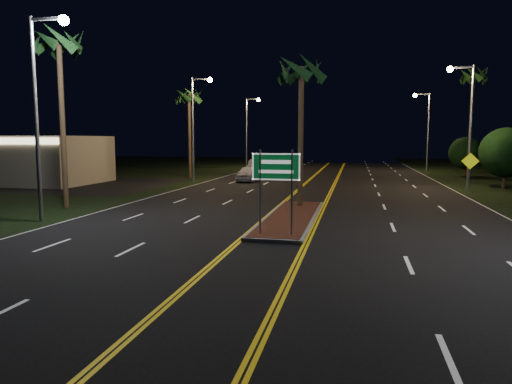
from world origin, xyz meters
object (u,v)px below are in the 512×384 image
(commercial_building, at_px, (12,159))
(streetlight_left_mid, at_px, (197,117))
(shrub_far, at_px, (465,153))
(car_near, at_px, (248,172))
(streetlight_left_far, at_px, (249,124))
(streetlight_right_mid, at_px, (466,112))
(warning_sign, at_px, (470,166))
(palm_right_far, at_px, (473,77))
(highway_sign, at_px, (276,175))
(streetlight_left_near, at_px, (42,95))
(median_island, at_px, (291,217))
(palm_left_near, at_px, (59,44))
(palm_median, at_px, (301,71))
(car_far, at_px, (257,165))
(shrub_mid, at_px, (506,153))
(palm_left_far, at_px, (189,97))
(streetlight_right_far, at_px, (425,122))

(commercial_building, distance_m, streetlight_left_mid, 16.31)
(shrub_far, bearing_deg, car_near, -152.94)
(streetlight_left_mid, relative_size, streetlight_left_far, 1.00)
(streetlight_left_far, relative_size, car_near, 1.85)
(streetlight_right_mid, xyz_separation_m, warning_sign, (0.19, -1.26, -3.83))
(palm_right_far, bearing_deg, commercial_building, -165.53)
(highway_sign, relative_size, streetlight_left_near, 0.36)
(highway_sign, relative_size, palm_right_far, 0.31)
(streetlight_left_mid, bearing_deg, car_near, 21.71)
(streetlight_right_mid, bearing_deg, streetlight_left_far, 133.97)
(median_island, height_order, palm_left_near, palm_left_near)
(streetlight_left_far, bearing_deg, palm_median, -72.42)
(streetlight_left_near, bearing_deg, car_far, 84.48)
(palm_median, relative_size, shrub_mid, 1.80)
(palm_right_far, xyz_separation_m, warning_sign, (-2.00, -9.26, -7.31))
(shrub_mid, bearing_deg, warning_sign, -134.50)
(shrub_far, bearing_deg, commercial_building, -158.09)
(median_island, distance_m, highway_sign, 4.80)
(streetlight_left_mid, height_order, streetlight_left_far, same)
(streetlight_left_near, bearing_deg, palm_left_far, 95.21)
(streetlight_left_near, bearing_deg, palm_right_far, 48.00)
(highway_sign, xyz_separation_m, car_far, (-7.64, 31.96, -1.50))
(palm_left_far, height_order, palm_right_far, palm_right_far)
(palm_left_far, relative_size, car_near, 1.81)
(streetlight_right_mid, distance_m, shrub_mid, 4.90)
(streetlight_right_far, distance_m, shrub_mid, 18.55)
(streetlight_left_far, xyz_separation_m, palm_median, (10.61, -33.50, 1.62))
(palm_left_far, height_order, shrub_mid, palm_left_far)
(commercial_building, height_order, car_far, commercial_building)
(car_near, bearing_deg, palm_median, -68.52)
(shrub_mid, bearing_deg, car_near, 175.36)
(palm_left_far, distance_m, shrub_mid, 27.56)
(streetlight_right_mid, height_order, shrub_mid, streetlight_right_mid)
(streetlight_right_mid, distance_m, palm_left_far, 24.26)
(shrub_far, xyz_separation_m, car_near, (-20.25, -10.34, -1.53))
(commercial_building, bearing_deg, shrub_mid, 5.72)
(warning_sign, bearing_deg, highway_sign, -111.24)
(shrub_mid, height_order, car_near, shrub_mid)
(palm_left_near, xyz_separation_m, palm_right_far, (25.30, 22.00, 0.46))
(highway_sign, height_order, streetlight_right_mid, streetlight_right_mid)
(streetlight_left_near, relative_size, shrub_far, 2.27)
(shrub_mid, bearing_deg, median_island, -129.47)
(palm_left_far, bearing_deg, car_near, -20.23)
(palm_median, relative_size, palm_right_far, 0.81)
(median_island, distance_m, streetlight_left_far, 38.89)
(warning_sign, bearing_deg, streetlight_right_far, 100.30)
(highway_sign, distance_m, car_near, 23.81)
(highway_sign, relative_size, warning_sign, 1.15)
(palm_median, relative_size, palm_left_far, 0.94)
(shrub_far, bearing_deg, streetlight_right_mid, -102.82)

